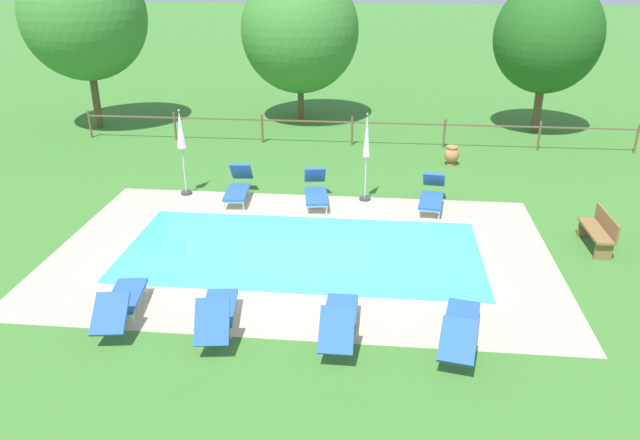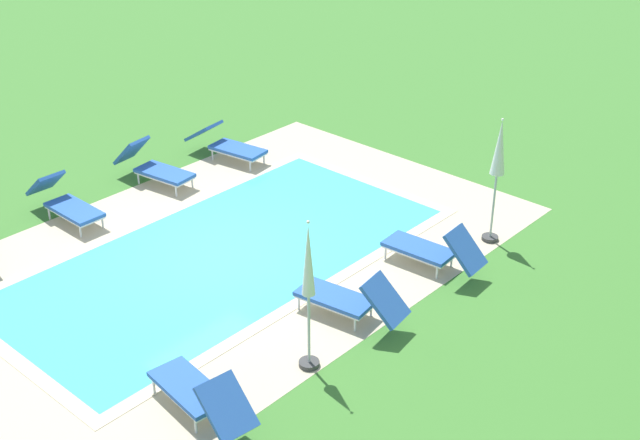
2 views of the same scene
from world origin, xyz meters
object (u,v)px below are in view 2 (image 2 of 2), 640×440
Objects in this scene: sun_lounger_north_near_steps at (199,393)px; sun_lounger_north_mid at (349,299)px; sun_lounger_south_mid at (155,167)px; patio_umbrella_closed_row_west at (308,278)px; patio_umbrella_closed_row_mid_west at (498,158)px; sun_lounger_north_far at (66,202)px; sun_lounger_north_end at (228,144)px; sun_lounger_south_near_corner at (432,249)px.

sun_lounger_north_mid is at bearing 179.79° from sun_lounger_north_near_steps.
sun_lounger_north_mid is 1.01× the size of sun_lounger_south_mid.
sun_lounger_north_near_steps is 0.80× the size of patio_umbrella_closed_row_west.
patio_umbrella_closed_row_mid_west is at bearing 175.48° from sun_lounger_north_mid.
sun_lounger_north_far is 0.78× the size of patio_umbrella_closed_row_west.
sun_lounger_north_mid is 1.85m from patio_umbrella_closed_row_west.
sun_lounger_north_far is at bearing -53.71° from patio_umbrella_closed_row_mid_west.
patio_umbrella_closed_row_mid_west reaches higher than sun_lounger_north_near_steps.
sun_lounger_north_near_steps is 3.21m from sun_lounger_north_mid.
sun_lounger_north_near_steps is 2.23m from patio_umbrella_closed_row_west.
patio_umbrella_closed_row_mid_west is (-5.21, -0.06, 0.15)m from patio_umbrella_closed_row_west.
sun_lounger_north_mid is at bearing 99.92° from sun_lounger_north_far.
sun_lounger_north_near_steps reaches higher than sun_lounger_north_far.
patio_umbrella_closed_row_mid_west is at bearing 96.83° from sun_lounger_north_end.
sun_lounger_south_mid is at bearing -99.81° from sun_lounger_north_mid.
sun_lounger_south_near_corner is at bearing 99.56° from sun_lounger_south_mid.
patio_umbrella_closed_row_west reaches higher than sun_lounger_north_far.
sun_lounger_north_mid reaches higher than sun_lounger_north_end.
sun_lounger_north_mid is 6.57m from sun_lounger_north_far.
sun_lounger_north_far is 4.19m from sun_lounger_north_end.
sun_lounger_south_mid reaches higher than sun_lounger_north_mid.
sun_lounger_north_mid is at bearing -1.66° from sun_lounger_south_near_corner.
patio_umbrella_closed_row_west is at bearing 168.36° from sun_lounger_north_near_steps.
sun_lounger_north_end is 6.77m from patio_umbrella_closed_row_mid_west.
sun_lounger_north_near_steps is at bearing 72.19° from sun_lounger_north_far.
sun_lounger_north_near_steps is at bearing 45.01° from sun_lounger_north_end.
sun_lounger_north_near_steps is 1.03× the size of sun_lounger_north_far.
sun_lounger_north_near_steps reaches higher than sun_lounger_north_end.
patio_umbrella_closed_row_mid_west reaches higher than sun_lounger_north_end.
sun_lounger_north_near_steps is 6.79m from sun_lounger_north_far.
sun_lounger_north_near_steps is 1.02× the size of sun_lounger_north_mid.
sun_lounger_north_far is 0.79× the size of patio_umbrella_closed_row_mid_west.
sun_lounger_north_end is 1.94m from sun_lounger_south_mid.
patio_umbrella_closed_row_west reaches higher than patio_umbrella_closed_row_mid_west.
sun_lounger_north_near_steps is 1.02× the size of sun_lounger_south_mid.
patio_umbrella_closed_row_west is (0.23, 6.84, 1.20)m from sun_lounger_north_far.
sun_lounger_north_end is at bearing -123.64° from patio_umbrella_closed_row_west.
sun_lounger_north_far is at bearing -91.96° from patio_umbrella_closed_row_west.
sun_lounger_south_mid is at bearing -179.24° from sun_lounger_north_far.
patio_umbrella_closed_row_west is (4.42, 6.65, 1.21)m from sun_lounger_north_end.
sun_lounger_north_end is 8.07m from patio_umbrella_closed_row_west.
sun_lounger_north_near_steps is 8.86m from sun_lounger_north_end.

